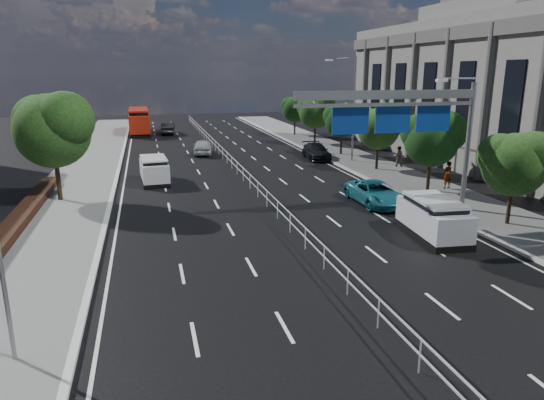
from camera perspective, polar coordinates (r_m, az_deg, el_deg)
name	(u,v)px	position (r m, az deg, el deg)	size (l,w,h in m)	color
ground	(366,316)	(16.62, 11.04, -13.25)	(160.00, 160.00, 0.00)	black
kerb_near	(74,353)	(15.41, -22.30, -16.29)	(0.25, 140.00, 0.15)	silver
median_fence	(239,170)	(36.95, -3.93, 3.58)	(0.05, 85.00, 1.02)	silver
overhead_gantry	(407,114)	(26.83, 15.60, 9.76)	(10.24, 0.38, 7.45)	gray
streetlight_far	(351,102)	(42.78, 9.27, 11.30)	(2.78, 2.40, 9.00)	gray
civic_hall	(517,90)	(46.42, 26.86, 11.51)	(14.40, 36.00, 14.35)	slate
near_tree_back	(53,126)	(31.72, -24.36, 7.90)	(4.84, 4.51, 6.69)	black
far_tree_c	(516,161)	(27.23, 26.78, 4.14)	(3.52, 3.28, 4.94)	black
far_tree_d	(433,137)	(33.12, 18.38, 7.09)	(3.85, 3.59, 5.34)	black
far_tree_e	(379,126)	(39.61, 12.51, 8.47)	(3.63, 3.38, 5.13)	black
far_tree_f	(343,118)	(46.39, 8.30, 9.48)	(3.52, 3.28, 5.02)	black
far_tree_g	(316,110)	(53.34, 5.18, 10.55)	(3.96, 3.69, 5.45)	black
far_tree_h	(295,108)	(60.47, 2.75, 10.79)	(3.41, 3.18, 4.91)	black
white_minivan	(154,170)	(35.78, -13.69, 3.43)	(2.09, 4.33, 1.84)	black
red_bus	(139,121)	(65.28, -15.38, 9.00)	(2.67, 10.50, 3.13)	black
near_car_silver	(203,147)	(47.36, -8.17, 6.21)	(1.69, 4.21, 1.43)	#B3B6BB
near_car_dark	(168,128)	(63.63, -12.10, 8.26)	(1.57, 4.51, 1.49)	black
silver_minivan	(433,218)	(24.56, 18.45, -2.04)	(2.36, 4.72, 1.89)	black
parked_car_teal	(375,193)	(29.77, 12.08, 0.81)	(2.27, 4.92, 1.37)	#1A6778
parked_car_dark	(316,151)	(44.60, 5.24, 5.72)	(1.92, 4.73, 1.37)	black
pedestrian_a	(448,175)	(34.46, 19.95, 2.79)	(0.67, 0.44, 1.84)	gray
pedestrian_b	(398,156)	(41.45, 14.64, 5.00)	(0.81, 0.63, 1.67)	gray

